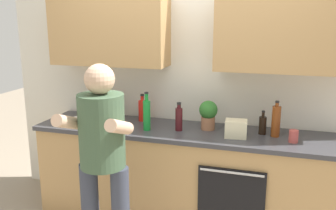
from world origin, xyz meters
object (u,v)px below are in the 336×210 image
bottle_wine (179,118)px  grocery_bag_produce (103,115)px  bottle_juice (80,111)px  bottle_syrup (107,107)px  bottle_hotsauce (142,110)px  person_standing (102,151)px  cup_coffee (76,121)px  grocery_bag_rice (236,129)px  bottle_soda (147,114)px  bottle_vinegar (276,121)px  potted_herb (208,114)px  bottle_soy (263,125)px  cup_ceramic (294,136)px

bottle_wine → grocery_bag_produce: size_ratio=1.32×
bottle_wine → bottle_juice: 1.08m
bottle_syrup → bottle_hotsauce: bearing=0.0°
person_standing → grocery_bag_produce: (-0.38, 0.77, 0.05)m
bottle_wine → cup_coffee: bottle_wine is taller
bottle_juice → grocery_bag_rice: bearing=-4.7°
person_standing → grocery_bag_rice: person_standing is taller
person_standing → bottle_hotsauce: person_standing is taller
person_standing → bottle_juice: (-0.70, 0.89, 0.04)m
bottle_soda → bottle_wine: bearing=14.1°
bottle_vinegar → person_standing: bearing=-144.4°
bottle_wine → bottle_juice: size_ratio=1.31×
grocery_bag_produce → bottle_juice: bearing=160.5°
bottle_hotsauce → grocery_bag_rice: bearing=-14.3°
bottle_soda → cup_coffee: bearing=-174.5°
potted_herb → grocery_bag_rice: potted_herb is taller
person_standing → bottle_soy: 1.43m
bottle_soy → bottle_juice: size_ratio=1.06×
cup_ceramic → bottle_soy: bearing=149.5°
bottle_soda → bottle_wine: 0.30m
person_standing → bottle_wine: 0.88m
person_standing → bottle_soda: 0.74m
bottle_soy → grocery_bag_rice: size_ratio=1.15×
bottle_soy → bottle_wine: bearing=-171.2°
person_standing → grocery_bag_produce: bearing=116.1°
grocery_bag_produce → bottle_syrup: bearing=107.4°
bottle_hotsauce → bottle_vinegar: 1.29m
bottle_soy → potted_herb: (-0.49, -0.00, 0.07)m
grocery_bag_produce → bottle_wine: bearing=1.6°
person_standing → grocery_bag_produce: 0.86m
person_standing → potted_herb: 1.11m
cup_ceramic → bottle_hotsauce: bearing=170.3°
bottle_syrup → person_standing: bearing=-65.8°
person_standing → bottle_hotsauce: bearing=93.6°
bottle_soda → cup_ceramic: bottle_soda is taller
bottle_soda → cup_coffee: bottle_soda is taller
bottle_wine → bottle_hotsauce: bearing=154.6°
bottle_syrup → cup_coffee: size_ratio=3.49×
bottle_syrup → bottle_soda: bearing=-27.4°
bottle_soy → bottle_syrup: bearing=176.6°
cup_coffee → potted_herb: bearing=11.5°
bottle_soda → cup_ceramic: size_ratio=3.42×
cup_ceramic → grocery_bag_produce: bearing=179.5°
bottle_wine → potted_herb: size_ratio=0.97×
grocery_bag_produce → cup_coffee: bearing=-153.2°
bottle_juice → grocery_bag_rice: (1.60, -0.13, -0.01)m
bottle_soda → grocery_bag_produce: bearing=173.9°
bottle_hotsauce → potted_herb: bottle_hotsauce is taller
person_standing → bottle_syrup: 1.10m
cup_ceramic → grocery_bag_produce: (-1.75, 0.02, 0.04)m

